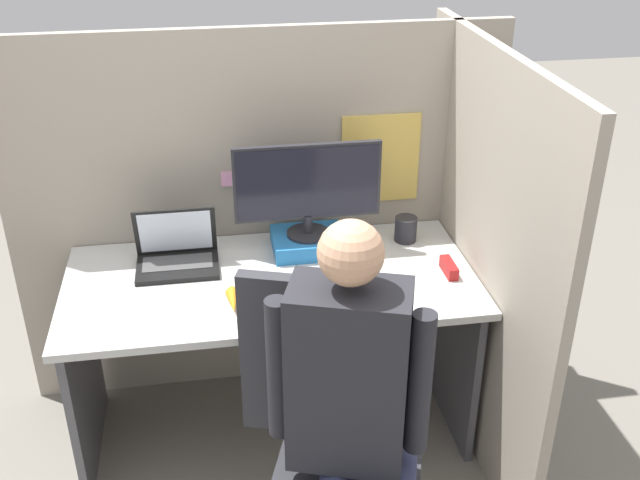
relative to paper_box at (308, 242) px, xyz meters
The scene contains 12 objects.
cubicle_panel_back 0.26m from the paper_box, 130.71° to the left, with size 2.07×0.05×1.62m.
cubicle_panel_right 0.69m from the paper_box, 23.73° to the right, with size 0.04×1.41×1.62m.
desk 0.34m from the paper_box, 130.87° to the right, with size 1.57×0.76×0.75m.
paper_box is the anchor object (origin of this frame).
monitor 0.25m from the paper_box, 90.00° to the left, with size 0.58×0.17×0.39m.
laptop 0.53m from the paper_box, behind, with size 0.32×0.22×0.23m.
mouse 0.44m from the paper_box, 131.87° to the right, with size 0.06×0.05×0.03m.
stapler 0.58m from the paper_box, 28.56° to the right, with size 0.04×0.13×0.05m.
carrot_toy 0.51m from the paper_box, 130.55° to the right, with size 0.05×0.15×0.05m.
office_chair 0.92m from the paper_box, 94.18° to the right, with size 0.59×0.63×1.06m.
person 1.03m from the paper_box, 90.72° to the right, with size 0.46×0.49×1.37m.
coffee_mug 0.41m from the paper_box, ahead, with size 0.09×0.09×0.11m.
Camera 1 is at (-0.21, -2.08, 2.22)m, focal length 42.00 mm.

